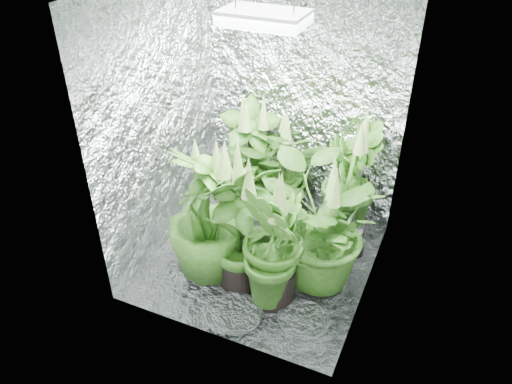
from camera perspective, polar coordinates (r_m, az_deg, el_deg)
The scene contains 12 objects.
ground at distance 3.90m, azimuth 0.68°, elevation -7.74°, with size 1.60×1.60×0.00m, color silver.
walls at distance 3.33m, azimuth 0.80°, elevation 5.34°, with size 1.62×1.62×2.00m.
grow_lamp at distance 3.03m, azimuth 0.92°, elevation 19.27°, with size 0.50×0.30×0.22m.
plant_a at distance 4.16m, azimuth 2.47°, elevation 2.79°, with size 0.96×0.96×0.95m.
plant_b at distance 4.22m, azimuth -0.57°, elevation 3.90°, with size 0.68×0.68×1.07m.
plant_c at distance 3.99m, azimuth 10.64°, elevation 1.39°, with size 0.62×0.62×1.05m.
plant_d at distance 3.50m, azimuth -5.72°, elevation -2.83°, with size 0.77×0.77×1.10m.
plant_e at distance 3.42m, azimuth 7.07°, elevation -4.47°, with size 0.98×0.98×1.01m.
plant_f at distance 3.39m, azimuth -1.73°, elevation -3.90°, with size 0.76×0.76×1.13m.
plant_g at distance 3.28m, azimuth 2.12°, elevation -6.13°, with size 0.72×0.72×1.05m.
circulation_fan at distance 3.95m, azimuth 10.97°, elevation -5.10°, with size 0.14×0.31×0.35m.
plant_label at distance 3.36m, azimuth 2.88°, elevation -9.06°, with size 0.05×0.01×0.07m, color white.
Camera 1 is at (1.15, -2.70, 2.56)m, focal length 35.00 mm.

